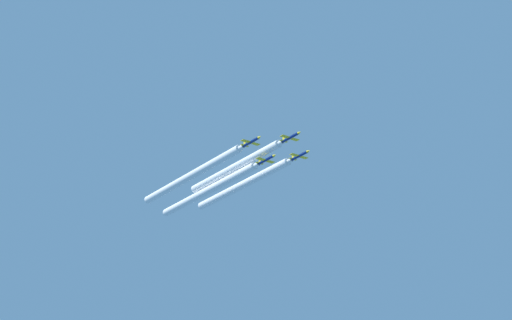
# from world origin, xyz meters

# --- Properties ---
(jet_lead) EXTENTS (8.54, 12.43, 2.99)m
(jet_lead) POSITION_xyz_m (-0.18, 9.22, 167.64)
(jet_lead) COLOR navy
(jet_left_wingman) EXTENTS (8.54, 12.43, 2.99)m
(jet_left_wingman) POSITION_xyz_m (-12.10, 0.03, 165.77)
(jet_left_wingman) COLOR navy
(jet_right_wingman) EXTENTS (8.54, 12.43, 2.99)m
(jet_right_wingman) POSITION_xyz_m (12.73, -0.06, 165.60)
(jet_right_wingman) COLOR navy
(jet_slot) EXTENTS (8.54, 12.43, 2.99)m
(jet_slot) POSITION_xyz_m (-0.33, -7.59, 163.57)
(jet_slot) COLOR navy
(smoke_trail_lead) EXTENTS (3.42, 66.51, 3.42)m
(smoke_trail_lead) POSITION_xyz_m (-0.18, -29.70, 167.61)
(smoke_trail_lead) COLOR white
(smoke_trail_left_wingman) EXTENTS (3.42, 69.87, 3.42)m
(smoke_trail_left_wingman) POSITION_xyz_m (-12.10, -40.56, 165.74)
(smoke_trail_left_wingman) COLOR white
(smoke_trail_right_wingman) EXTENTS (3.42, 77.17, 3.42)m
(smoke_trail_right_wingman) POSITION_xyz_m (12.73, -44.29, 165.57)
(smoke_trail_right_wingman) COLOR white
(smoke_trail_slot) EXTENTS (3.42, 74.71, 3.42)m
(smoke_trail_slot) POSITION_xyz_m (-0.33, -50.60, 163.54)
(smoke_trail_slot) COLOR white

